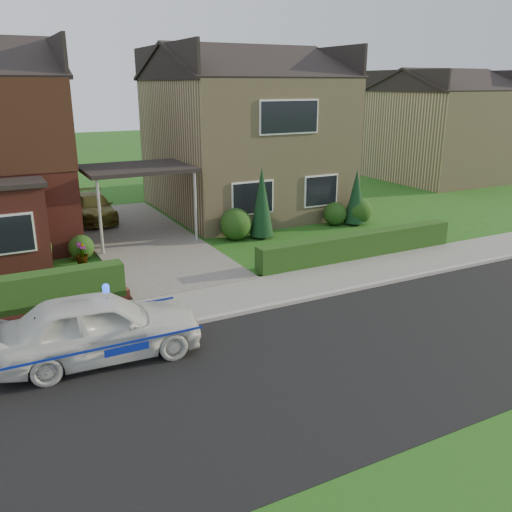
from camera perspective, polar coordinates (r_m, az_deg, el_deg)
ground at (r=11.35m, az=3.81°, el=-12.06°), size 120.00×120.00×0.00m
road at (r=11.35m, az=3.81°, el=-12.06°), size 60.00×6.00×0.02m
kerb at (r=13.73m, az=-2.81°, el=-6.23°), size 60.00×0.16×0.12m
sidewalk at (r=14.62m, az=-4.55°, el=-4.77°), size 60.00×2.00×0.10m
driveway at (r=20.82m, az=-12.04°, el=1.82°), size 3.80×12.00×0.12m
house_right at (r=25.00m, az=-1.36°, el=13.22°), size 7.50×8.06×7.25m
carport_link at (r=20.23m, az=-12.48°, el=8.87°), size 3.80×3.00×2.77m
hedge_right at (r=18.47m, az=10.65°, el=-0.34°), size 7.50×0.55×0.80m
shrub_left_mid at (r=18.40m, az=-22.71°, el=0.65°), size 1.32×1.32×1.32m
shrub_left_near at (r=18.92m, az=-17.93°, el=0.87°), size 0.84×0.84×0.84m
shrub_right_near at (r=20.29m, az=-2.16°, el=3.37°), size 1.20×1.20×1.20m
shrub_right_mid at (r=22.69m, az=8.31°, el=4.43°), size 0.96×0.96×0.96m
shrub_right_far at (r=23.04m, az=10.78°, el=4.65°), size 1.08×1.08×1.08m
conifer_a at (r=20.39m, az=0.61°, el=5.47°), size 0.90×0.90×2.60m
conifer_b at (r=22.80m, az=10.46°, el=5.98°), size 0.90×0.90×2.20m
neighbour_right at (r=35.18m, az=18.79°, el=11.89°), size 6.50×7.00×5.20m
police_car at (r=11.99m, az=-16.16°, el=-7.18°), size 3.92×4.35×1.62m
driveway_car at (r=23.78m, az=-16.79°, el=4.93°), size 1.66×3.82×1.10m
potted_plant_b at (r=18.16m, az=-25.16°, el=-0.89°), size 0.49×0.46×0.71m
potted_plant_c at (r=18.35m, az=-17.88°, el=0.20°), size 0.57×0.57×0.74m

